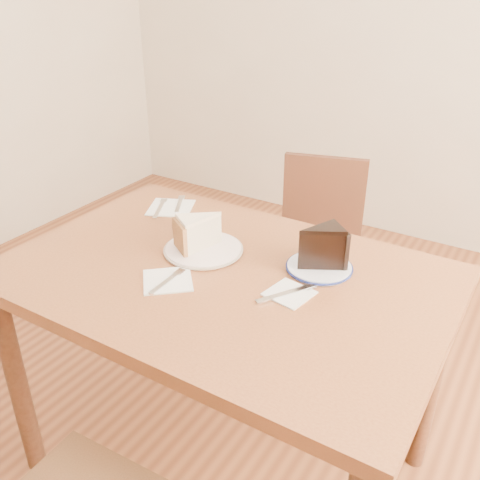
# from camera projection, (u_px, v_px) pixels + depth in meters

# --- Properties ---
(ground) EXTENTS (4.00, 4.00, 0.00)m
(ground) POSITION_uv_depth(u_px,v_px,m) (226.00, 461.00, 1.81)
(ground) COLOR #4B2414
(ground) RESTS_ON ground
(table) EXTENTS (1.20, 0.80, 0.75)m
(table) POSITION_uv_depth(u_px,v_px,m) (224.00, 302.00, 1.51)
(table) COLOR #4F2815
(table) RESTS_ON ground
(chair_far) EXTENTS (0.49, 0.49, 0.81)m
(chair_far) POSITION_uv_depth(u_px,v_px,m) (316.00, 249.00, 2.20)
(chair_far) COLOR black
(chair_far) RESTS_ON ground
(plate_cream) EXTENTS (0.22, 0.22, 0.01)m
(plate_cream) POSITION_uv_depth(u_px,v_px,m) (203.00, 249.00, 1.56)
(plate_cream) COLOR white
(plate_cream) RESTS_ON table
(plate_navy) EXTENTS (0.18, 0.18, 0.01)m
(plate_navy) POSITION_uv_depth(u_px,v_px,m) (319.00, 267.00, 1.47)
(plate_navy) COLOR white
(plate_navy) RESTS_ON table
(carrot_cake) EXTENTS (0.14, 0.15, 0.09)m
(carrot_cake) POSITION_uv_depth(u_px,v_px,m) (202.00, 233.00, 1.55)
(carrot_cake) COLOR beige
(carrot_cake) RESTS_ON plate_cream
(chocolate_cake) EXTENTS (0.14, 0.14, 0.11)m
(chocolate_cake) POSITION_uv_depth(u_px,v_px,m) (319.00, 249.00, 1.44)
(chocolate_cake) COLOR black
(chocolate_cake) RESTS_ON plate_navy
(napkin_cream) EXTENTS (0.18, 0.18, 0.00)m
(napkin_cream) POSITION_uv_depth(u_px,v_px,m) (168.00, 280.00, 1.42)
(napkin_cream) COLOR white
(napkin_cream) RESTS_ON table
(napkin_navy) EXTENTS (0.12, 0.12, 0.00)m
(napkin_navy) POSITION_uv_depth(u_px,v_px,m) (289.00, 293.00, 1.36)
(napkin_navy) COLOR white
(napkin_navy) RESTS_ON table
(napkin_spare) EXTENTS (0.19, 0.19, 0.00)m
(napkin_spare) POSITION_uv_depth(u_px,v_px,m) (171.00, 208.00, 1.84)
(napkin_spare) COLOR white
(napkin_spare) RESTS_ON table
(fork_cream) EXTENTS (0.02, 0.14, 0.00)m
(fork_cream) POSITION_uv_depth(u_px,v_px,m) (167.00, 282.00, 1.41)
(fork_cream) COLOR silver
(fork_cream) RESTS_ON napkin_cream
(knife_navy) EXTENTS (0.10, 0.15, 0.00)m
(knife_navy) POSITION_uv_depth(u_px,v_px,m) (285.00, 293.00, 1.36)
(knife_navy) COLOR white
(knife_navy) RESTS_ON napkin_navy
(fork_spare) EXTENTS (0.08, 0.13, 0.00)m
(fork_spare) POSITION_uv_depth(u_px,v_px,m) (179.00, 204.00, 1.85)
(fork_spare) COLOR silver
(fork_spare) RESTS_ON napkin_spare
(knife_spare) EXTENTS (0.09, 0.15, 0.00)m
(knife_spare) POSITION_uv_depth(u_px,v_px,m) (160.00, 209.00, 1.82)
(knife_spare) COLOR silver
(knife_spare) RESTS_ON napkin_spare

